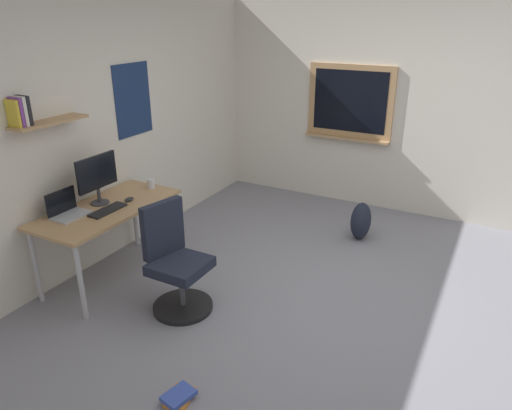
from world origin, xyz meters
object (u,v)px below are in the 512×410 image
(keyboard, at_px, (108,210))
(book_stack_on_floor, at_px, (179,396))
(desk, at_px, (108,214))
(laptop, at_px, (67,210))
(backpack, at_px, (361,221))
(computer_mouse, at_px, (129,199))
(monitor_primary, at_px, (97,176))
(coffee_mug, at_px, (151,184))
(office_chair, at_px, (176,265))

(keyboard, distance_m, book_stack_on_floor, 1.86)
(desk, xyz_separation_m, laptop, (-0.31, 0.16, 0.13))
(backpack, relative_size, book_stack_on_floor, 1.70)
(laptop, bearing_deg, computer_mouse, -24.61)
(laptop, height_order, book_stack_on_floor, laptop)
(computer_mouse, bearing_deg, keyboard, 180.00)
(monitor_primary, bearing_deg, laptop, 172.07)
(laptop, xyz_separation_m, computer_mouse, (0.52, -0.24, -0.04))
(laptop, relative_size, coffee_mug, 3.37)
(desk, height_order, computer_mouse, computer_mouse)
(coffee_mug, height_order, backpack, coffee_mug)
(book_stack_on_floor, bearing_deg, backpack, -6.53)
(monitor_primary, xyz_separation_m, coffee_mug, (0.56, -0.14, -0.22))
(office_chair, bearing_deg, desk, 82.29)
(office_chair, bearing_deg, coffee_mug, 49.11)
(monitor_primary, height_order, computer_mouse, monitor_primary)
(laptop, height_order, computer_mouse, laptop)
(office_chair, distance_m, keyboard, 0.84)
(office_chair, relative_size, monitor_primary, 2.05)
(coffee_mug, bearing_deg, computer_mouse, -172.53)
(coffee_mug, bearing_deg, office_chair, -130.89)
(desk, bearing_deg, office_chair, -97.71)
(office_chair, xyz_separation_m, backpack, (2.07, -1.01, -0.19))
(laptop, distance_m, keyboard, 0.34)
(desk, distance_m, backpack, 2.73)
(computer_mouse, height_order, backpack, computer_mouse)
(laptop, height_order, monitor_primary, monitor_primary)
(office_chair, relative_size, backpack, 2.22)
(monitor_primary, bearing_deg, desk, -107.80)
(computer_mouse, distance_m, book_stack_on_floor, 2.01)
(desk, xyz_separation_m, keyboard, (-0.07, -0.08, 0.08))
(keyboard, distance_m, computer_mouse, 0.28)
(computer_mouse, height_order, coffee_mug, coffee_mug)
(office_chair, distance_m, computer_mouse, 0.90)
(laptop, xyz_separation_m, monitor_primary, (0.35, -0.05, 0.22))
(office_chair, height_order, keyboard, office_chair)
(computer_mouse, bearing_deg, monitor_primary, 132.69)
(coffee_mug, relative_size, book_stack_on_floor, 0.36)
(office_chair, distance_m, backpack, 2.31)
(monitor_primary, height_order, keyboard, monitor_primary)
(computer_mouse, bearing_deg, book_stack_on_floor, -130.06)
(laptop, bearing_deg, office_chair, -78.96)
(desk, bearing_deg, book_stack_on_floor, -123.28)
(keyboard, distance_m, coffee_mug, 0.66)
(computer_mouse, bearing_deg, coffee_mug, 7.47)
(office_chair, distance_m, book_stack_on_floor, 1.17)
(desk, distance_m, computer_mouse, 0.24)
(desk, xyz_separation_m, monitor_primary, (0.03, 0.11, 0.34))
(computer_mouse, xyz_separation_m, coffee_mug, (0.38, 0.05, 0.03))
(book_stack_on_floor, bearing_deg, monitor_primary, 57.62)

